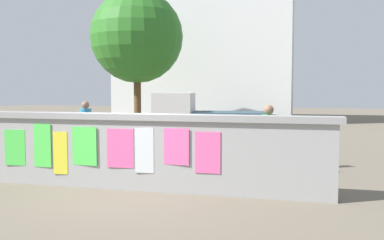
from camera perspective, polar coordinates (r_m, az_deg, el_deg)
name	(u,v)px	position (r m, az deg, el deg)	size (l,w,h in m)	color
ground	(215,141)	(16.18, 3.08, -2.84)	(60.00, 60.00, 0.00)	#6B6051
poster_wall	(135,150)	(8.44, -7.62, -4.06)	(7.76, 0.42, 1.49)	#9B9B9B
auto_rickshaw_truck	(205,123)	(13.55, 1.78, -0.37)	(3.77, 1.97, 1.85)	black
motorcycle	(97,150)	(10.76, -12.64, -3.99)	(1.90, 0.56, 0.87)	black
bicycle_near	(179,156)	(10.31, -1.79, -4.81)	(1.69, 0.45, 0.95)	black
bicycle_far	(303,153)	(11.05, 14.67, -4.33)	(1.67, 0.54, 0.95)	black
person_walking	(268,133)	(9.72, 10.21, -1.72)	(0.47, 0.47, 1.62)	#338CBF
person_bystander	(86,123)	(12.82, -14.05, -0.36)	(0.41, 0.41, 1.62)	yellow
tree_roadside	(137,37)	(20.70, -7.39, 10.96)	(4.37, 4.37, 6.63)	brown
building_background	(207,47)	(27.07, 1.99, 9.69)	(10.84, 5.80, 9.10)	silver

